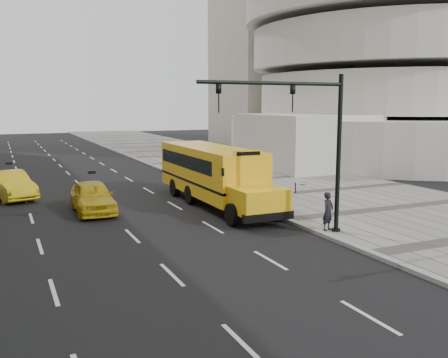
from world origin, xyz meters
name	(u,v)px	position (x,y,z in m)	size (l,w,h in m)	color
ground	(127,210)	(0.00, 0.00, 0.00)	(140.00, 140.00, 0.00)	black
sidewalk_museum	(326,191)	(12.00, 0.00, 0.07)	(12.00, 140.00, 0.15)	gray
curb_museum	(235,199)	(6.00, 0.00, 0.07)	(0.30, 140.00, 0.15)	gray
guggenheim	(362,22)	(29.37, 18.51, 13.58)	(33.20, 42.20, 35.00)	silver
school_bus	(212,171)	(4.50, -0.25, 1.76)	(2.96, 11.56, 3.19)	yellow
taxi_near	(93,197)	(-1.65, 0.14, 0.77)	(1.81, 4.51, 1.54)	gold
taxi_far	(10,185)	(-5.22, 5.62, 0.77)	(1.63, 4.69, 1.54)	gold
pedestrian	(328,211)	(6.35, -7.94, 0.94)	(0.58, 0.38, 1.58)	black
traffic_signal	(309,135)	(5.19, -8.18, 4.09)	(6.18, 0.36, 6.40)	black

